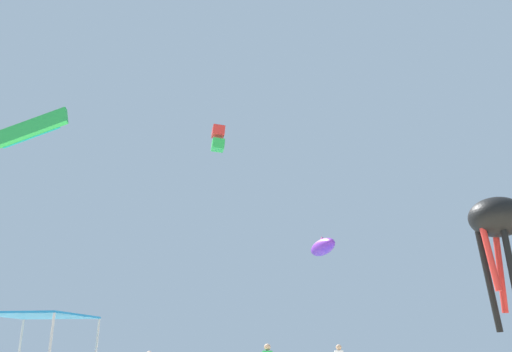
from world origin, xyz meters
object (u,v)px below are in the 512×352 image
Objects in this scene: canopy_tent at (37,320)px; kite_octopus_black at (498,224)px; kite_parafoil_green at (33,128)px; kite_inflatable_purple at (323,247)px; kite_box_red at (218,138)px.

canopy_tent is 0.48× the size of kite_octopus_black.
kite_parafoil_green is 0.87× the size of kite_inflatable_purple.
kite_box_red reaches higher than kite_parafoil_green.
canopy_tent is 0.71× the size of kite_parafoil_green.
kite_parafoil_green is at bearing 152.29° from kite_octopus_black.
kite_box_red is at bearing 120.22° from kite_inflatable_purple.
kite_box_red reaches higher than kite_inflatable_purple.
kite_parafoil_green is 12.81m from kite_box_red.
canopy_tent is 29.39m from kite_inflatable_purple.
canopy_tent is at bearing -23.98° from kite_box_red.
kite_box_red reaches higher than canopy_tent.
kite_inflatable_purple is 0.78× the size of kite_octopus_black.
kite_parafoil_green reaches higher than canopy_tent.
canopy_tent is 0.62× the size of kite_inflatable_purple.
kite_box_red is at bearing -135.31° from kite_parafoil_green.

